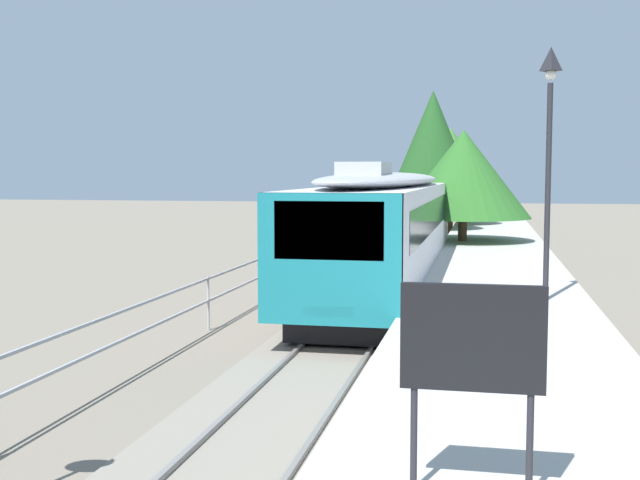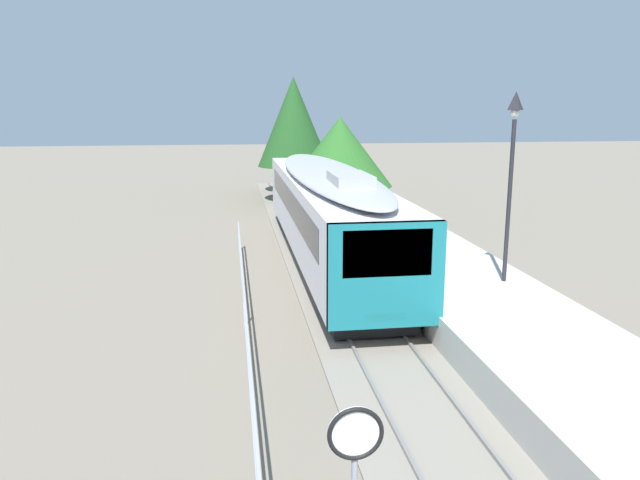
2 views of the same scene
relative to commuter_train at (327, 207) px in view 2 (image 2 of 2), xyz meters
The scene contains 9 objects.
ground_plane 6.71m from the commuter_train, 118.15° to the right, with size 160.00×160.00×0.00m, color slate.
track_rails 5.99m from the commuter_train, 90.00° to the right, with size 3.20×60.00×0.14m.
commuter_train is the anchor object (origin of this frame).
station_platform 6.70m from the commuter_train, 59.90° to the right, with size 3.90×60.00×0.90m, color #B7B5AD.
platform_lamp_mid_platform 7.97m from the commuter_train, 56.28° to the right, with size 0.34×0.34×5.35m.
speed_limit_sign 16.82m from the commuter_train, 97.96° to the right, with size 0.61×0.10×2.81m.
tree_behind_carpark 15.53m from the commuter_train, 88.69° to the left, with size 4.45×4.45×7.60m.
tree_behind_station_far 19.81m from the commuter_train, 87.07° to the left, with size 5.15×5.15×6.05m.
tree_distant_left 8.90m from the commuter_train, 76.73° to the left, with size 5.39×5.39×5.34m.
Camera 2 is at (-3.54, 5.26, 5.85)m, focal length 34.23 mm.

